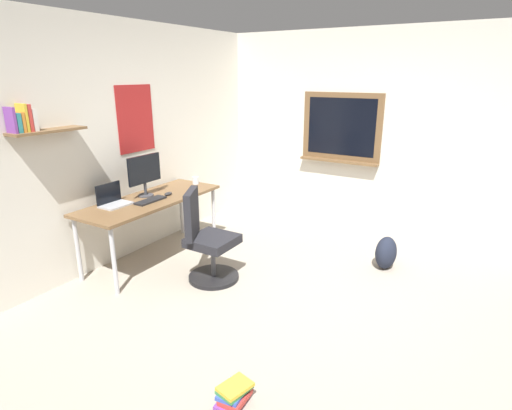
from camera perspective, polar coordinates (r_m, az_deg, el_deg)
The scene contains 12 objects.
ground_plane at distance 3.88m, azimuth 8.32°, elevation -14.26°, with size 5.20×5.20×0.00m, color #9E9384.
wall_back at distance 4.84m, azimuth -18.95°, elevation 7.93°, with size 5.00×0.30×2.60m.
wall_right at distance 5.71m, azimuth 18.49°, elevation 9.30°, with size 0.22×5.00×2.60m.
desk at distance 4.74m, azimuth -14.22°, elevation 0.15°, with size 1.69×0.65×0.72m.
office_chair at distance 4.25m, azimuth -6.82°, elevation -5.09°, with size 0.55×0.56×0.95m.
laptop at distance 4.58m, azimuth -19.04°, elevation 0.63°, with size 0.31×0.21×0.23m.
monitor_primary at distance 4.76m, azimuth -15.06°, elevation 4.32°, with size 0.46×0.17×0.46m.
keyboard at distance 4.61m, azimuth -14.31°, elevation 0.60°, with size 0.37×0.13×0.02m, color black.
computer_mouse at distance 4.80m, azimuth -11.97°, elevation 1.52°, with size 0.10×0.06×0.03m, color #262628.
coffee_mug at distance 5.22m, azimuth -8.30°, elevation 3.36°, with size 0.08×0.08×0.09m, color silver.
backpack at distance 4.76m, azimuth 17.42°, elevation -6.26°, with size 0.32×0.22×0.36m, color #1E2333.
book_stack_on_floor at distance 2.93m, azimuth -3.06°, elevation -24.49°, with size 0.25×0.21×0.15m.
Camera 1 is at (-3.07, -1.22, 2.04)m, focal length 29.13 mm.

